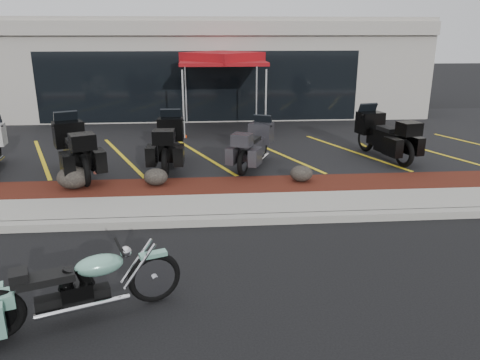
{
  "coord_description": "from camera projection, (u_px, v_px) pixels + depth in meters",
  "views": [
    {
      "loc": [
        0.08,
        -7.31,
        3.5
      ],
      "look_at": [
        0.76,
        1.2,
        0.77
      ],
      "focal_mm": 35.0,
      "sensor_mm": 36.0,
      "label": 1
    }
  ],
  "objects": [
    {
      "name": "sidewalk",
      "position": [
        201.0,
        208.0,
        9.5
      ],
      "size": [
        24.0,
        1.2,
        0.15
      ],
      "primitive_type": "cube",
      "color": "gray",
      "rests_on": "ground"
    },
    {
      "name": "boulder_right",
      "position": [
        301.0,
        173.0,
        10.84
      ],
      "size": [
        0.52,
        0.44,
        0.37
      ],
      "primitive_type": "ellipsoid",
      "color": "black",
      "rests_on": "mulch_bed"
    },
    {
      "name": "touring_black_rear",
      "position": [
        367.0,
        127.0,
        13.45
      ],
      "size": [
        1.48,
        2.56,
        1.4
      ],
      "primitive_type": null,
      "rotation": [
        0.0,
        0.0,
        1.82
      ],
      "color": "black",
      "rests_on": "upper_lot"
    },
    {
      "name": "boulder_left",
      "position": [
        73.0,
        178.0,
        10.33
      ],
      "size": [
        0.71,
        0.59,
        0.5
      ],
      "primitive_type": "ellipsoid",
      "color": "black",
      "rests_on": "mulch_bed"
    },
    {
      "name": "popup_canopy",
      "position": [
        223.0,
        60.0,
        15.96
      ],
      "size": [
        3.69,
        3.69,
        2.66
      ],
      "rotation": [
        0.0,
        0.0,
        0.37
      ],
      "color": "silver",
      "rests_on": "upper_lot"
    },
    {
      "name": "ground",
      "position": [
        201.0,
        245.0,
        8.0
      ],
      "size": [
        90.0,
        90.0,
        0.0
      ],
      "primitive_type": "plane",
      "color": "black",
      "rests_on": "ground"
    },
    {
      "name": "touring_black_mid",
      "position": [
        171.0,
        134.0,
        12.68
      ],
      "size": [
        0.98,
        2.39,
        1.37
      ],
      "primitive_type": null,
      "rotation": [
        0.0,
        0.0,
        1.54
      ],
      "color": "black",
      "rests_on": "upper_lot"
    },
    {
      "name": "hero_cruiser",
      "position": [
        154.0,
        271.0,
        6.2
      ],
      "size": [
        2.74,
        1.57,
        0.94
      ],
      "primitive_type": null,
      "rotation": [
        0.0,
        0.0,
        0.36
      ],
      "color": "#6DAA94",
      "rests_on": "ground"
    },
    {
      "name": "touring_grey",
      "position": [
        262.0,
        137.0,
        12.57
      ],
      "size": [
        1.62,
        2.27,
        1.24
      ],
      "primitive_type": null,
      "rotation": [
        0.0,
        0.0,
        1.14
      ],
      "color": "#2C2C31",
      "rests_on": "upper_lot"
    },
    {
      "name": "touring_black_front",
      "position": [
        68.0,
        139.0,
        11.85
      ],
      "size": [
        1.9,
        2.67,
        1.45
      ],
      "primitive_type": null,
      "rotation": [
        0.0,
        0.0,
        2.0
      ],
      "color": "black",
      "rests_on": "upper_lot"
    },
    {
      "name": "upper_lot",
      "position": [
        201.0,
        137.0,
        15.76
      ],
      "size": [
        26.0,
        9.6,
        0.15
      ],
      "primitive_type": "cube",
      "color": "black",
      "rests_on": "ground"
    },
    {
      "name": "boulder_mid",
      "position": [
        156.0,
        177.0,
        10.57
      ],
      "size": [
        0.54,
        0.45,
        0.39
      ],
      "primitive_type": "ellipsoid",
      "color": "black",
      "rests_on": "mulch_bed"
    },
    {
      "name": "traffic_cone",
      "position": [
        181.0,
        130.0,
        15.41
      ],
      "size": [
        0.38,
        0.38,
        0.46
      ],
      "primitive_type": "cone",
      "rotation": [
        0.0,
        0.0,
        -0.19
      ],
      "color": "#FC4A08",
      "rests_on": "upper_lot"
    },
    {
      "name": "mulch_bed",
      "position": [
        201.0,
        189.0,
        10.63
      ],
      "size": [
        24.0,
        1.2,
        0.16
      ],
      "primitive_type": "cube",
      "color": "#35160C",
      "rests_on": "ground"
    },
    {
      "name": "curb",
      "position": [
        201.0,
        221.0,
        8.83
      ],
      "size": [
        24.0,
        0.25,
        0.15
      ],
      "primitive_type": "cube",
      "color": "gray",
      "rests_on": "ground"
    },
    {
      "name": "dealership_building",
      "position": [
        200.0,
        66.0,
        21.13
      ],
      "size": [
        18.0,
        8.16,
        4.0
      ],
      "color": "#A49F94",
      "rests_on": "ground"
    }
  ]
}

